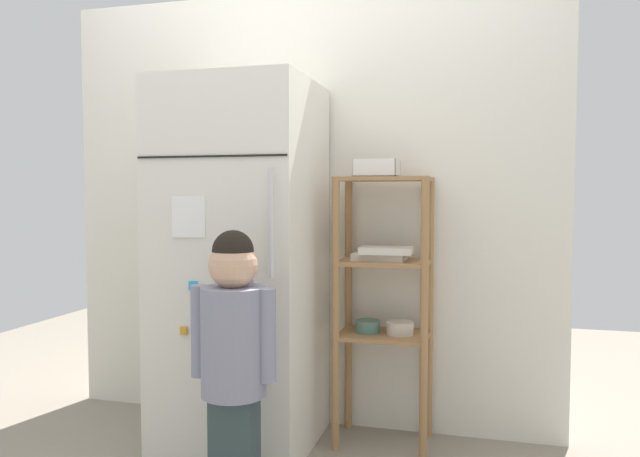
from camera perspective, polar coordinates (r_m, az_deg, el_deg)
ground_plane at (r=2.95m, az=-3.66°, el=-19.85°), size 6.00×6.00×0.00m
kitchen_wall_back at (r=3.06m, az=-1.51°, el=1.82°), size 2.53×0.03×2.16m
refrigerator at (r=2.82m, az=-7.37°, el=-3.42°), size 0.67×0.67×1.66m
child_standing at (r=2.28m, az=-8.14°, el=-10.33°), size 0.33×0.24×1.03m
pantry_shelf_unit at (r=2.82m, az=6.01°, el=-5.27°), size 0.43×0.30×1.23m
fruit_bin at (r=2.81m, az=5.03°, el=5.53°), size 0.20×0.16×0.08m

